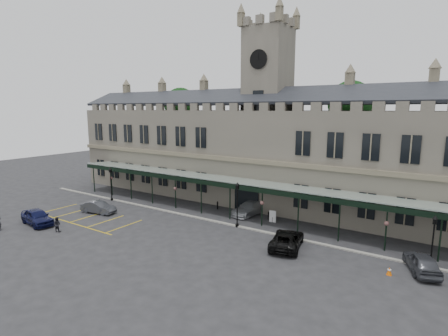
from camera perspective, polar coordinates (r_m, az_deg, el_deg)
The scene contains 21 objects.
ground at distance 34.06m, azimuth -5.68°, elevation -11.44°, with size 140.00×140.00×0.00m, color #262628.
station_building at distance 45.59m, azimuth 6.88°, elevation 2.33°, with size 60.00×10.36×17.30m.
clock_tower at distance 45.31m, azimuth 7.11°, elevation 10.70°, with size 5.60×5.60×24.80m.
canopy at distance 39.11m, azimuth 1.19°, elevation -4.90°, with size 50.00×4.10×4.30m.
kerb at distance 38.20m, azimuth -0.42°, elevation -8.92°, with size 60.00×0.40×0.12m, color gray.
parking_markings at distance 43.01m, azimuth -21.77°, elevation -7.58°, with size 16.00×6.00×0.01m, color gold, non-canonical shape.
tree_behind_left at distance 65.08m, azimuth -7.08°, elevation 10.11°, with size 6.00×6.00×16.00m.
tree_behind_mid at distance 51.04m, azimuth 19.93°, elevation 9.75°, with size 6.00×6.00×16.00m.
lamp_post_left at distance 49.16m, azimuth -17.99°, elevation -2.02°, with size 0.43×0.43×4.53m.
lamp_post_mid at distance 36.29m, azimuth 2.18°, elevation -5.35°, with size 0.45×0.45×4.79m.
lamp_post_right at distance 30.94m, azimuth 30.96°, elevation -9.84°, with size 0.42×0.42×4.45m.
traffic_cone at distance 29.76m, azimuth 25.37°, elevation -14.96°, with size 0.39×0.39×0.62m.
sign_board at distance 38.76m, azimuth 7.93°, elevation -7.85°, with size 0.76×0.12×1.29m.
bollard_left at distance 43.19m, azimuth -1.07°, elevation -6.13°, with size 0.17×0.17×0.97m, color black.
bollard_right at distance 39.50m, azimuth 7.28°, elevation -7.76°, with size 0.17×0.17×0.93m, color black.
car_left_a at distance 42.57m, azimuth -28.20°, elevation -7.05°, with size 1.97×4.89×1.67m, color #0C1036.
car_left_b at distance 44.19m, azimuth -19.83°, elevation -6.04°, with size 1.51×4.33×1.43m, color #3B3E44.
car_taxi at distance 41.16m, azimuth 4.26°, elevation -6.54°, with size 2.16×5.32×1.54m, color #A9ACB1.
car_van at distance 32.22m, azimuth 10.22°, elevation -11.39°, with size 2.48×5.38×1.50m, color black.
car_right_a at distance 31.20m, azimuth 29.57°, elevation -13.23°, with size 1.81×4.49×1.53m, color #3B3E44.
person_b at distance 39.22m, azimuth -25.59°, elevation -8.32°, with size 0.75×0.58×1.54m, color black.
Camera 1 is at (20.18, -24.56, 12.24)m, focal length 28.00 mm.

